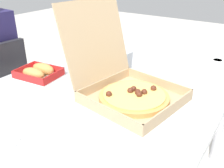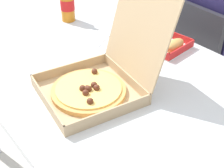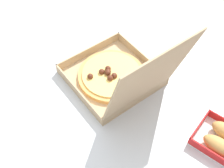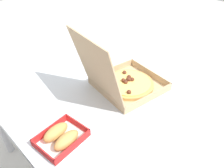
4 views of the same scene
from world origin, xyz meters
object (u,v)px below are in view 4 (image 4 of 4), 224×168
object	(u,v)px
paper_menu	(161,158)
dipping_sauce_cup	(84,42)
bread_side_box	(61,137)
pizza_box_open	(123,81)

from	to	relation	value
paper_menu	dipping_sauce_cup	xyz separation A→B (m)	(0.99, -0.43, 0.01)
bread_side_box	paper_menu	xyz separation A→B (m)	(-0.34, -0.22, -0.02)
paper_menu	pizza_box_open	bearing A→B (deg)	-56.33
pizza_box_open	bread_side_box	world-z (taller)	pizza_box_open
bread_side_box	paper_menu	world-z (taller)	bread_side_box
bread_side_box	dipping_sauce_cup	distance (m)	0.93
pizza_box_open	bread_side_box	bearing A→B (deg)	97.71
pizza_box_open	paper_menu	xyz separation A→B (m)	(-0.40, 0.22, -0.05)
pizza_box_open	bread_side_box	distance (m)	0.45
pizza_box_open	dipping_sauce_cup	bearing A→B (deg)	-19.68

